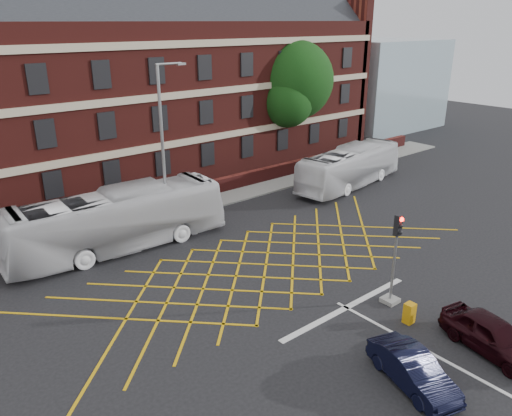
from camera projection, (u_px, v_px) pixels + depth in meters
ground at (292, 279)px, 24.86m from camera, size 120.00×120.00×0.00m
victorian_building at (98, 79)px, 38.03m from camera, size 51.00×12.17×20.40m
boundary_wall at (161, 200)px, 34.00m from camera, size 56.00×0.50×1.10m
far_pavement at (169, 211)px, 33.46m from camera, size 60.00×3.00×0.12m
glass_block at (379, 84)px, 58.55m from camera, size 14.00×10.00×10.00m
box_junction_hatching at (266, 264)px, 26.29m from camera, size 8.22×8.22×0.02m
stop_line at (346, 308)px, 22.34m from camera, size 8.00×0.30×0.02m
centre_line at (487, 384)px, 17.67m from camera, size 0.15×14.00×0.02m
bus_left at (117, 220)px, 27.52m from camera, size 12.48×3.52×3.44m
bus_right at (350, 167)px, 38.25m from camera, size 11.13×4.03×3.03m
car_navy at (413, 370)px, 17.44m from camera, size 2.35×4.00×1.25m
car_maroon at (492, 335)px, 19.20m from camera, size 2.46×4.42×1.42m
deciduous_tree at (294, 86)px, 43.93m from camera, size 7.34×6.95×10.60m
traffic_light_near at (394, 268)px, 22.18m from camera, size 0.70×0.70×4.27m
street_lamp at (166, 178)px, 28.85m from camera, size 2.25×1.00×9.92m
utility_cabinet at (409, 313)px, 21.11m from camera, size 0.42×0.39×0.91m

